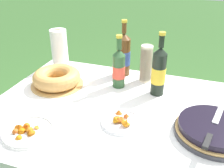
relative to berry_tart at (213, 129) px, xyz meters
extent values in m
cube|color=#A87A47|center=(-0.32, 0.05, -0.05)|extent=(1.59, 0.97, 0.03)
cylinder|color=#A87A47|center=(-1.05, 0.48, -0.39)|extent=(0.06, 0.06, 0.65)
cube|color=white|center=(-0.32, 0.05, -0.03)|extent=(1.60, 0.98, 0.00)
cube|color=white|center=(-0.32, 0.54, -0.08)|extent=(1.60, 0.01, 0.10)
cube|color=white|center=(-1.11, 0.05, -0.08)|extent=(0.00, 0.98, 0.10)
cylinder|color=#38383D|center=(0.00, 0.00, -0.02)|extent=(0.34, 0.34, 0.02)
cylinder|color=tan|center=(0.00, 0.00, 0.00)|extent=(0.32, 0.32, 0.01)
cylinder|color=black|center=(0.00, 0.00, 0.02)|extent=(0.30, 0.30, 0.03)
cube|color=silver|center=(0.02, 0.09, 0.03)|extent=(0.07, 0.19, 0.00)
cube|color=black|center=(-0.03, -0.14, 0.04)|extent=(0.04, 0.09, 0.01)
cylinder|color=tan|center=(-0.88, 0.19, -0.02)|extent=(0.31, 0.31, 0.01)
torus|color=tan|center=(-0.88, 0.19, 0.02)|extent=(0.28, 0.28, 0.09)
cylinder|color=beige|center=(-0.39, 0.42, 0.02)|extent=(0.07, 0.07, 0.09)
cylinder|color=beige|center=(-0.39, 0.42, 0.03)|extent=(0.07, 0.07, 0.09)
cylinder|color=beige|center=(-0.39, 0.42, 0.05)|extent=(0.07, 0.07, 0.09)
cylinder|color=beige|center=(-0.39, 0.42, 0.06)|extent=(0.07, 0.07, 0.09)
cylinder|color=beige|center=(-0.39, 0.42, 0.07)|extent=(0.07, 0.07, 0.09)
cylinder|color=beige|center=(-0.39, 0.42, 0.08)|extent=(0.07, 0.07, 0.09)
cylinder|color=beige|center=(-0.39, 0.42, 0.10)|extent=(0.07, 0.07, 0.09)
cylinder|color=beige|center=(-0.39, 0.42, 0.11)|extent=(0.07, 0.07, 0.09)
cylinder|color=beige|center=(-0.39, 0.42, 0.12)|extent=(0.07, 0.07, 0.09)
cylinder|color=beige|center=(-0.39, 0.42, 0.14)|extent=(0.07, 0.07, 0.09)
cylinder|color=beige|center=(-0.39, 0.42, 0.15)|extent=(0.07, 0.07, 0.09)
torus|color=beige|center=(-0.39, 0.42, 0.20)|extent=(0.07, 0.07, 0.01)
cylinder|color=#2D562D|center=(-0.53, 0.29, 0.07)|extent=(0.07, 0.07, 0.20)
cylinder|color=#E54C38|center=(-0.53, 0.29, 0.07)|extent=(0.07, 0.07, 0.07)
cone|color=#2D562D|center=(-0.53, 0.29, 0.19)|extent=(0.07, 0.07, 0.04)
cylinder|color=#2D562D|center=(-0.53, 0.29, 0.24)|extent=(0.03, 0.03, 0.06)
cylinder|color=gold|center=(-0.53, 0.29, 0.28)|extent=(0.03, 0.03, 0.02)
cylinder|color=brown|center=(-0.55, 0.46, 0.09)|extent=(0.08, 0.08, 0.24)
cylinder|color=#334C93|center=(-0.55, 0.46, 0.09)|extent=(0.09, 0.09, 0.09)
cone|color=brown|center=(-0.55, 0.46, 0.23)|extent=(0.08, 0.08, 0.04)
cylinder|color=brown|center=(-0.55, 0.46, 0.28)|extent=(0.03, 0.03, 0.06)
cylinder|color=gold|center=(-0.55, 0.46, 0.32)|extent=(0.03, 0.03, 0.02)
cylinder|color=black|center=(-0.30, 0.28, 0.09)|extent=(0.08, 0.08, 0.24)
cylinder|color=yellow|center=(-0.30, 0.28, 0.09)|extent=(0.08, 0.08, 0.09)
cone|color=black|center=(-0.30, 0.28, 0.23)|extent=(0.08, 0.08, 0.04)
cylinder|color=black|center=(-0.30, 0.28, 0.28)|extent=(0.03, 0.03, 0.06)
cylinder|color=gold|center=(-0.30, 0.28, 0.32)|extent=(0.03, 0.03, 0.02)
cylinder|color=white|center=(-0.77, -0.26, -0.02)|extent=(0.23, 0.23, 0.01)
torus|color=white|center=(-0.77, -0.26, -0.01)|extent=(0.22, 0.22, 0.01)
cone|color=orange|center=(-0.75, -0.22, -0.01)|extent=(0.03, 0.03, 0.03)
cone|color=#D05810|center=(-0.78, -0.24, 0.00)|extent=(0.04, 0.03, 0.04)
cone|color=#BC660C|center=(-0.78, -0.31, -0.01)|extent=(0.04, 0.04, 0.03)
cone|color=#AD4D17|center=(-0.82, -0.29, 0.00)|extent=(0.04, 0.04, 0.03)
cone|color=#B5721C|center=(-0.74, -0.27, -0.01)|extent=(0.05, 0.04, 0.03)
cone|color=#BD5F0E|center=(-0.75, -0.27, 0.00)|extent=(0.06, 0.06, 0.05)
cone|color=#C0650B|center=(-0.79, -0.27, -0.01)|extent=(0.04, 0.05, 0.05)
cone|color=#C95810|center=(-0.76, -0.25, 0.00)|extent=(0.03, 0.03, 0.03)
cone|color=#A9500C|center=(-0.81, -0.26, 0.00)|extent=(0.06, 0.06, 0.04)
cone|color=#AF5D12|center=(-0.77, -0.26, 0.00)|extent=(0.04, 0.04, 0.02)
cylinder|color=white|center=(-0.40, -0.05, -0.02)|extent=(0.19, 0.19, 0.01)
torus|color=white|center=(-0.40, -0.05, -0.01)|extent=(0.19, 0.19, 0.01)
cone|color=#A76618|center=(-0.38, -0.06, 0.00)|extent=(0.04, 0.04, 0.03)
cone|color=#B55112|center=(-0.43, -0.02, 0.01)|extent=(0.04, 0.04, 0.03)
cone|color=#C96313|center=(-0.40, -0.05, -0.01)|extent=(0.04, 0.04, 0.03)
cone|color=#B75118|center=(-0.41, -0.07, 0.01)|extent=(0.04, 0.05, 0.02)
cone|color=orange|center=(-0.37, -0.07, 0.00)|extent=(0.04, 0.04, 0.04)
cone|color=#B9581F|center=(-0.39, -0.02, 0.00)|extent=(0.04, 0.04, 0.02)
cone|color=#BD710E|center=(-0.43, -0.07, 0.01)|extent=(0.05, 0.05, 0.05)
cone|color=#C56C10|center=(-0.37, -0.08, 0.01)|extent=(0.04, 0.04, 0.04)
cone|color=#C16D20|center=(-0.40, -0.05, 0.00)|extent=(0.05, 0.05, 0.03)
cylinder|color=white|center=(-1.00, 0.45, 0.10)|extent=(0.11, 0.11, 0.26)
cylinder|color=#9E7A56|center=(-1.00, 0.45, 0.23)|extent=(0.04, 0.04, 0.00)
camera|label=1|loc=(-0.14, -0.96, 0.68)|focal=40.00mm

